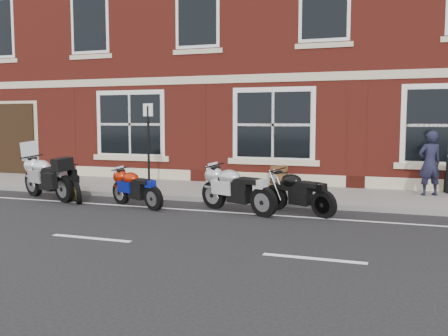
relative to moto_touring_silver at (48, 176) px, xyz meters
The scene contains 12 objects.
ground 3.80m from the moto_touring_silver, ahead, with size 80.00×80.00×0.00m, color black.
sidewalk 4.52m from the moto_touring_silver, 34.15° to the left, with size 30.00×3.00×0.12m, color slate.
kerb 3.87m from the moto_touring_silver, 14.20° to the left, with size 30.00×0.16×0.12m, color slate.
pub_building 11.96m from the moto_touring_silver, 69.66° to the left, with size 24.00×12.00×12.00m, color maroon.
moto_touring_silver is the anchor object (origin of this frame).
moto_sport_red 2.90m from the moto_touring_silver, ahead, with size 1.77×0.88×0.85m.
moto_sport_black 0.83m from the moto_touring_silver, ahead, with size 1.35×1.42×0.83m.
moto_sport_silver 5.42m from the moto_touring_silver, ahead, with size 2.07×1.00×0.99m.
moto_naked_black 6.78m from the moto_touring_silver, ahead, with size 1.81×1.09×0.90m.
pedestrian_left 10.20m from the moto_touring_silver, 18.33° to the left, with size 0.63×0.41×1.72m, color black.
barrel_planter 6.54m from the moto_touring_silver, 32.10° to the left, with size 0.56×0.56×0.62m.
parking_sign 2.84m from the moto_touring_silver, 27.92° to the left, with size 0.34×0.11×2.45m.
Camera 1 is at (5.18, -10.51, 2.13)m, focal length 40.00 mm.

